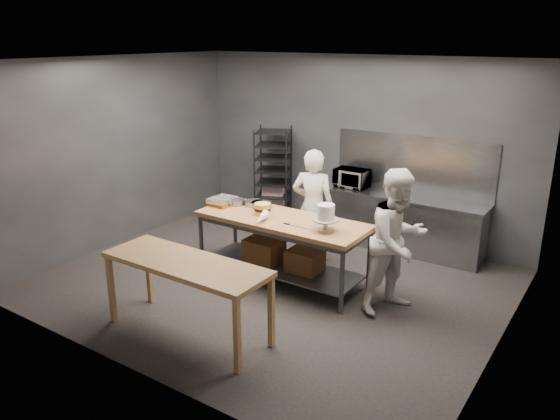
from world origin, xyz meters
name	(u,v)px	position (x,y,z in m)	size (l,w,h in m)	color
ground	(272,283)	(0.00, 0.00, 0.00)	(6.00, 6.00, 0.00)	black
back_wall	(357,147)	(0.00, 2.50, 1.50)	(6.00, 0.04, 3.00)	#4C4F54
work_table	(282,242)	(0.06, 0.16, 0.57)	(2.40, 0.90, 0.92)	#97673C
near_counter	(186,268)	(-0.03, -1.63, 0.81)	(2.00, 0.70, 0.90)	olive
back_counter	(402,223)	(1.00, 2.18, 0.45)	(2.60, 0.60, 0.90)	slate
splashback_panel	(413,164)	(1.00, 2.48, 1.35)	(2.60, 0.02, 0.90)	slate
speed_rack	(273,178)	(-1.42, 2.10, 0.86)	(0.82, 0.84, 1.75)	black
chef_behind	(313,207)	(0.09, 0.94, 0.87)	(0.64, 0.42, 1.75)	white
chef_right	(398,241)	(1.70, 0.25, 0.91)	(0.88, 0.69, 1.81)	white
microwave	(352,178)	(0.09, 2.18, 1.05)	(0.54, 0.37, 0.30)	black
frosted_cake_stand	(326,215)	(0.80, 0.05, 1.14)	(0.34, 0.34, 0.35)	#B6AC92
layer_cake	(262,209)	(-0.25, 0.14, 1.00)	(0.22, 0.22, 0.16)	#F3C84D
cake_pans	(245,202)	(-0.72, 0.36, 0.96)	(0.83, 0.37, 0.07)	gray
piping_bag	(261,218)	(-0.06, -0.15, 0.98)	(0.12, 0.12, 0.38)	white
offset_spatula	(292,225)	(0.34, -0.02, 0.93)	(0.36, 0.02, 0.02)	slate
pastry_clamshells	(222,201)	(-0.99, 0.17, 0.98)	(0.33, 0.36, 0.11)	#93601D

